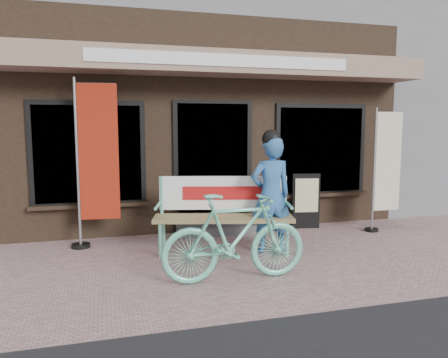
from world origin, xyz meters
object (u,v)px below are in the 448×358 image
object	(u,v)px
person	(271,192)
nobori_red	(95,161)
nobori_cream	(385,168)
bicycle	(235,237)
menu_stand	(306,200)
bench	(223,208)

from	to	relation	value
person	nobori_red	distance (m)	2.57
nobori_red	nobori_cream	world-z (taller)	nobori_red
bicycle	nobori_cream	world-z (taller)	nobori_cream
bicycle	menu_stand	xyz separation A→B (m)	(1.96, 2.17, -0.02)
person	bicycle	distance (m)	1.34
person	bench	bearing A→B (deg)	156.97
person	nobori_red	xyz separation A→B (m)	(-2.37, 0.91, 0.42)
bicycle	nobori_cream	size ratio (longest dim) A/B	0.82
bench	menu_stand	world-z (taller)	bench
menu_stand	nobori_red	bearing A→B (deg)	-164.95
bench	menu_stand	distance (m)	1.99
nobori_cream	menu_stand	size ratio (longest dim) A/B	2.17
nobori_red	bench	bearing A→B (deg)	-13.54
bench	nobori_red	world-z (taller)	nobori_red
nobori_red	nobori_cream	distance (m)	4.71
nobori_cream	nobori_red	bearing A→B (deg)	178.88
nobori_cream	bench	bearing A→B (deg)	-170.29
bicycle	menu_stand	distance (m)	2.92
bench	menu_stand	xyz separation A→B (m)	(1.75, 0.93, -0.13)
nobori_cream	menu_stand	world-z (taller)	nobori_cream
bench	person	distance (m)	0.71
menu_stand	nobori_cream	bearing A→B (deg)	-13.16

